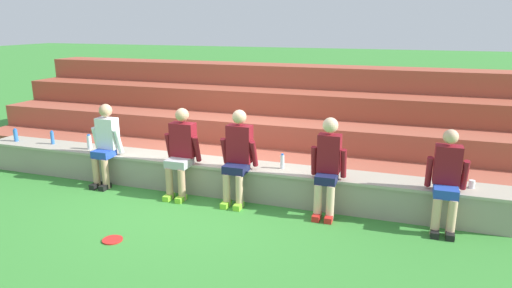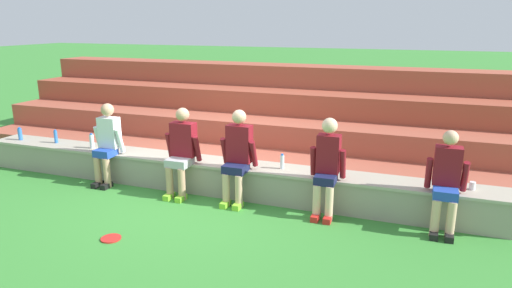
% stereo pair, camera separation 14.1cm
% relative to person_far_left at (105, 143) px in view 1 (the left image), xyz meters
% --- Properties ---
extents(ground_plane, '(80.00, 80.00, 0.00)m').
position_rel_person_far_left_xyz_m(ground_plane, '(1.73, 0.01, -0.71)').
color(ground_plane, '#388433').
extents(stone_seating_wall, '(8.59, 0.57, 0.50)m').
position_rel_person_far_left_xyz_m(stone_seating_wall, '(1.73, 0.27, -0.45)').
color(stone_seating_wall, gray).
rests_on(stone_seating_wall, ground).
extents(brick_bleachers, '(10.71, 3.15, 1.73)m').
position_rel_person_far_left_xyz_m(brick_bleachers, '(1.73, 2.63, -0.07)').
color(brick_bleachers, '#A8513D').
rests_on(brick_bleachers, ground).
extents(person_far_left, '(0.51, 0.51, 1.34)m').
position_rel_person_far_left_xyz_m(person_far_left, '(0.00, 0.00, 0.00)').
color(person_far_left, tan).
rests_on(person_far_left, ground).
extents(person_left_of_center, '(0.56, 0.55, 1.36)m').
position_rel_person_far_left_xyz_m(person_left_of_center, '(1.39, -0.02, 0.01)').
color(person_left_of_center, tan).
rests_on(person_left_of_center, ground).
extents(person_center, '(0.54, 0.54, 1.39)m').
position_rel_person_far_left_xyz_m(person_center, '(2.31, -0.00, 0.03)').
color(person_center, '#DBAD89').
rests_on(person_center, ground).
extents(person_right_of_center, '(0.49, 0.52, 1.37)m').
position_rel_person_far_left_xyz_m(person_right_of_center, '(3.64, -0.03, 0.01)').
color(person_right_of_center, beige).
rests_on(person_right_of_center, ground).
extents(person_far_right, '(0.51, 0.55, 1.32)m').
position_rel_person_far_left_xyz_m(person_far_right, '(5.16, -0.01, -0.02)').
color(person_far_right, '#DBAD89').
rests_on(person_far_right, ground).
extents(water_bottle_center_gap, '(0.06, 0.06, 0.23)m').
position_rel_person_far_left_xyz_m(water_bottle_center_gap, '(2.91, 0.28, -0.11)').
color(water_bottle_center_gap, silver).
rests_on(water_bottle_center_gap, stone_seating_wall).
extents(water_bottle_near_left, '(0.08, 0.08, 0.26)m').
position_rel_person_far_left_xyz_m(water_bottle_near_left, '(-0.51, 0.23, -0.09)').
color(water_bottle_near_left, silver).
rests_on(water_bottle_near_left, stone_seating_wall).
extents(water_bottle_mid_left, '(0.06, 0.06, 0.24)m').
position_rel_person_far_left_xyz_m(water_bottle_mid_left, '(-1.36, 0.30, -0.10)').
color(water_bottle_mid_left, blue).
rests_on(water_bottle_mid_left, stone_seating_wall).
extents(water_bottle_mid_right, '(0.07, 0.07, 0.24)m').
position_rel_person_far_left_xyz_m(water_bottle_mid_right, '(-2.14, 0.24, -0.10)').
color(water_bottle_mid_right, blue).
rests_on(water_bottle_mid_right, stone_seating_wall).
extents(plastic_cup_right_end, '(0.08, 0.08, 0.11)m').
position_rel_person_far_left_xyz_m(plastic_cup_right_end, '(5.50, 0.30, -0.16)').
color(plastic_cup_right_end, white).
rests_on(plastic_cup_right_end, stone_seating_wall).
extents(frisbee, '(0.25, 0.25, 0.02)m').
position_rel_person_far_left_xyz_m(frisbee, '(1.29, -1.68, -0.71)').
color(frisbee, red).
rests_on(frisbee, ground).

